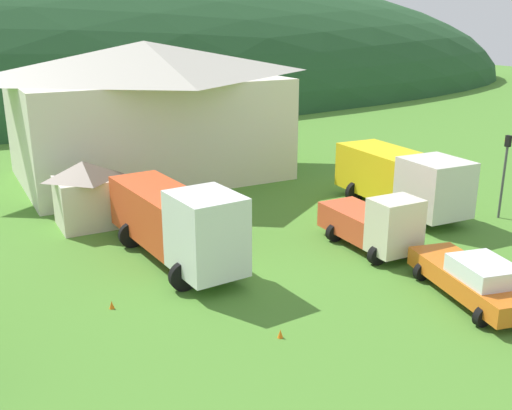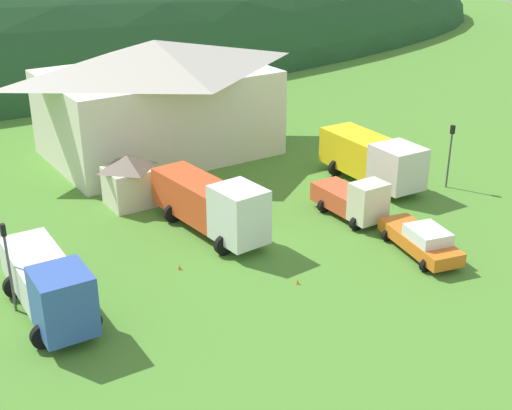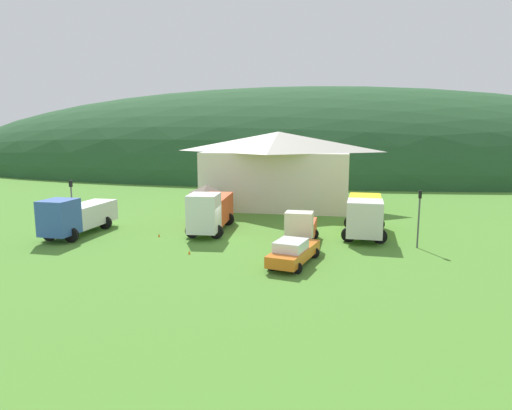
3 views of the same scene
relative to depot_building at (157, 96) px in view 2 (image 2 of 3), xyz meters
The scene contains 12 objects.
ground_plane 17.15m from the depot_building, 99.25° to the right, with size 200.00×200.00×0.00m, color #4C842D.
depot_building is the anchor object (origin of this frame).
play_shed_cream 10.14m from the depot_building, 126.66° to the right, with size 2.78×2.76×3.18m.
box_truck_blue 22.47m from the depot_building, 128.23° to the right, with size 3.16×7.90×3.22m.
heavy_rig_white 14.79m from the depot_building, 104.40° to the right, with size 3.43×8.62×3.50m.
light_truck_cream 17.70m from the depot_building, 76.17° to the right, with size 2.48×4.92×2.64m.
flatbed_truck_yellow 16.20m from the depot_building, 56.21° to the right, with size 3.59×8.03×3.20m.
service_pickup_orange 22.91m from the depot_building, 79.30° to the right, with size 3.05×5.67×1.66m.
traffic_light_west 22.16m from the depot_building, 132.96° to the right, with size 0.20×0.32×4.29m.
traffic_light_east 20.75m from the depot_building, 52.73° to the right, with size 0.20×0.32×4.17m.
traffic_cone_near_pickup 21.88m from the depot_building, 98.14° to the right, with size 0.36×0.36×0.56m, color orange.
traffic_cone_mid_row 18.76m from the depot_building, 112.97° to the right, with size 0.36×0.36×0.56m, color orange.
Camera 2 is at (-17.81, -27.74, 16.63)m, focal length 47.93 mm.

